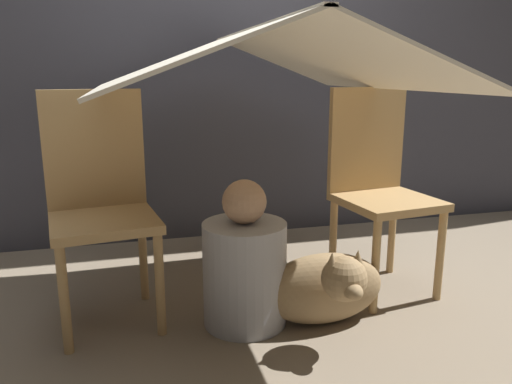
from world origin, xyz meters
The scene contains 7 objects.
ground_plane centered at (0.00, 0.00, 0.00)m, with size 8.80×8.80×0.00m, color gray.
wall_back centered at (0.00, 1.17, 1.25)m, with size 7.00×0.05×2.50m.
chair_left centered at (-0.63, 0.21, 0.51)m, with size 0.45×0.45×0.94m.
chair_right centered at (0.61, 0.21, 0.51)m, with size 0.45×0.45×0.94m.
sheet_canopy centered at (0.00, 0.13, 1.06)m, with size 1.24×1.48×0.24m.
person_front centered at (-0.08, -0.01, 0.24)m, with size 0.34×0.34×0.60m.
dog centered at (0.23, -0.12, 0.17)m, with size 0.51×0.41×0.38m.
Camera 1 is at (-0.52, -1.84, 1.00)m, focal length 35.00 mm.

